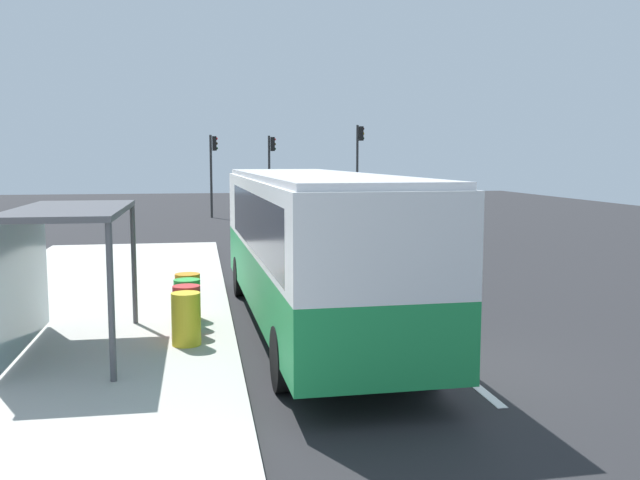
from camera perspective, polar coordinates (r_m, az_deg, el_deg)
The scene contains 20 objects.
ground_plane at distance 25.68m, azimuth -0.86°, elevation -1.25°, with size 56.00×92.00×0.04m, color #262628.
sidewalk_platform at distance 13.79m, azimuth -19.95°, elevation -8.15°, with size 6.20×30.00×0.18m, color beige.
lane_stripe_seg_1 at distance 11.51m, azimuth 12.30°, elevation -11.28°, with size 0.16×2.20×0.01m, color silver.
lane_stripe_seg_2 at distance 16.08m, azimuth 5.58°, elevation -5.99°, with size 0.16×2.20×0.01m, color silver.
lane_stripe_seg_3 at distance 20.86m, azimuth 1.95°, elevation -3.04°, with size 0.16×2.20×0.01m, color silver.
lane_stripe_seg_4 at distance 25.71m, azimuth -0.31°, elevation -1.18°, with size 0.16×2.20×0.01m, color silver.
lane_stripe_seg_5 at distance 30.62m, azimuth -1.85°, elevation 0.08°, with size 0.16×2.20×0.01m, color silver.
lane_stripe_seg_6 at distance 35.55m, azimuth -2.96°, elevation 0.99°, with size 0.16×2.20×0.01m, color silver.
lane_stripe_seg_7 at distance 40.50m, azimuth -3.80°, elevation 1.68°, with size 0.16×2.20×0.01m, color silver.
bus at distance 14.33m, azimuth -0.79°, elevation -0.06°, with size 2.79×11.07×3.21m.
white_van at distance 30.06m, azimuth 2.04°, elevation 2.52°, with size 2.22×5.28×2.30m.
sedan_near at distance 46.81m, azimuth -2.10°, elevation 3.33°, with size 1.97×4.46×1.52m.
recycling_bin_yellow at distance 12.91m, azimuth -10.77°, elevation -6.29°, with size 0.52×0.52×0.95m, color yellow.
recycling_bin_red at distance 13.59m, azimuth -10.73°, elevation -5.63°, with size 0.52×0.52×0.95m, color red.
recycling_bin_green at distance 14.27m, azimuth -10.68°, elevation -5.04°, with size 0.52×0.52×0.95m, color green.
recycling_bin_orange at distance 14.96m, azimuth -10.64°, elevation -4.50°, with size 0.52×0.52×0.95m, color orange.
traffic_light_near_side at distance 42.21m, azimuth 3.16°, elevation 6.76°, with size 0.49×0.28×5.44m.
traffic_light_far_side at distance 41.96m, azimuth -8.67°, elevation 6.20°, with size 0.49×0.28×4.84m.
traffic_light_median at distance 42.97m, azimuth -4.00°, elevation 6.27°, with size 0.49×0.28×4.84m.
bus_shelter at distance 12.89m, azimuth -20.80°, elevation -0.12°, with size 1.80×4.00×2.50m.
Camera 1 is at (-3.93, -11.13, 3.53)m, focal length 39.57 mm.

